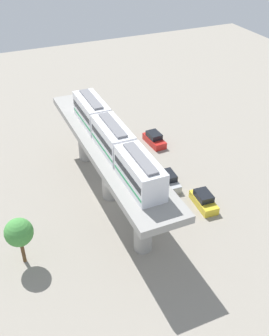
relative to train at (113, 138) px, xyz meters
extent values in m
plane|color=gray|center=(0.00, 1.57, -9.02)|extent=(120.00, 120.00, 0.00)
cylinder|color=#999691|center=(0.00, -7.81, -5.68)|extent=(1.90, 1.90, 6.69)
cylinder|color=#999691|center=(0.00, 1.57, -5.68)|extent=(1.90, 1.90, 6.69)
cylinder|color=#999691|center=(0.00, 10.94, -5.68)|extent=(1.90, 1.90, 6.69)
cube|color=#999691|center=(0.00, 1.57, -1.93)|extent=(5.20, 28.85, 0.80)
cube|color=white|center=(0.00, -6.95, -0.03)|extent=(2.60, 6.60, 3.00)
cube|color=black|center=(0.00, -6.95, 0.22)|extent=(2.64, 6.07, 0.70)
cube|color=#1E8C4C|center=(0.00, -6.95, -0.78)|extent=(2.64, 6.34, 0.24)
cube|color=slate|center=(0.00, -6.95, 1.59)|extent=(1.10, 5.61, 0.24)
cube|color=white|center=(0.00, 0.00, -0.03)|extent=(2.60, 6.60, 3.00)
cube|color=black|center=(0.00, 0.00, 0.22)|extent=(2.64, 6.07, 0.70)
cube|color=#1E8C4C|center=(0.00, 0.00, -0.78)|extent=(2.64, 6.34, 0.24)
cube|color=slate|center=(0.00, 0.00, 1.59)|extent=(1.10, 5.61, 0.24)
cube|color=white|center=(0.00, 6.95, -0.03)|extent=(2.60, 6.60, 3.00)
cube|color=black|center=(0.00, 6.95, 0.22)|extent=(2.64, 6.07, 0.70)
cube|color=#1E8C4C|center=(0.00, 6.95, -0.78)|extent=(2.64, 6.34, 0.24)
cube|color=slate|center=(0.00, 6.95, 1.59)|extent=(1.10, 5.61, 0.24)
cube|color=yellow|center=(9.41, -4.47, -8.52)|extent=(2.11, 4.32, 1.00)
cube|color=black|center=(9.41, -4.32, -7.64)|extent=(1.81, 2.42, 0.76)
cube|color=red|center=(10.37, 10.63, -8.52)|extent=(2.00, 4.28, 1.00)
cube|color=black|center=(10.37, 10.78, -7.64)|extent=(1.75, 2.38, 0.76)
cube|color=#B2B5BA|center=(7.47, 0.77, -8.52)|extent=(2.07, 4.31, 1.00)
cube|color=black|center=(7.47, 0.92, -7.64)|extent=(1.79, 2.40, 0.76)
cylinder|color=brown|center=(-11.56, -4.70, -7.44)|extent=(0.36, 0.36, 3.15)
sphere|color=#479342|center=(-11.56, -4.70, -5.10)|extent=(2.78, 2.78, 2.78)
camera|label=1|loc=(-12.80, -34.73, 21.41)|focal=43.00mm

